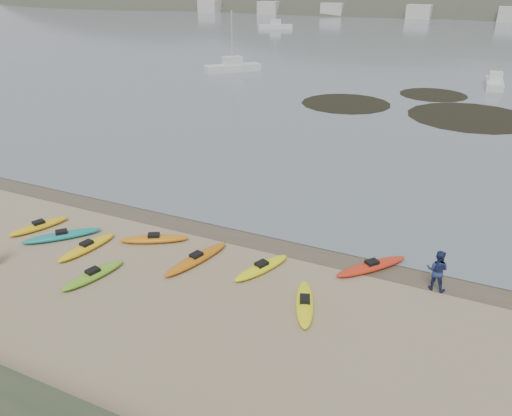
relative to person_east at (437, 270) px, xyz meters
The scene contains 7 objects.
ground 8.97m from the person_east, behind, with size 600.00×600.00×0.00m, color tan.
wet_sand 8.93m from the person_east, behind, with size 60.00×60.00×0.00m, color brown.
kayaks 11.77m from the person_east, 166.82° to the right, with size 18.90×9.12×0.34m.
person_east is the anchor object (origin of this frame).
kelp_mats 32.69m from the person_east, 99.19° to the left, with size 22.20×17.66×0.04m.
moored_boats 79.57m from the person_east, 96.95° to the left, with size 97.74×78.12×1.16m.
far_town 146.20m from the person_east, 91.11° to the left, with size 199.00×5.00×4.00m.
Camera 1 is at (9.53, -20.27, 11.98)m, focal length 35.00 mm.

